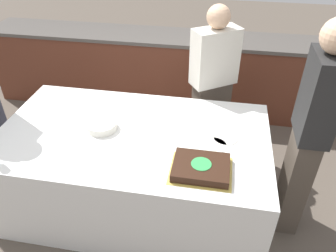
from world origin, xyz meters
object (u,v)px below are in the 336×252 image
(cake, at_px, (201,168))
(plate_stack, at_px, (102,126))
(person_seated_right, at_px, (309,134))
(person_cutting_cake, at_px, (213,85))

(cake, height_order, plate_stack, cake)
(cake, relative_size, person_seated_right, 0.24)
(person_cutting_cake, bearing_deg, plate_stack, 10.66)
(person_seated_right, bearing_deg, cake, -64.84)
(person_cutting_cake, distance_m, person_seated_right, 1.09)
(cake, distance_m, person_cutting_cake, 1.15)
(cake, bearing_deg, plate_stack, 157.08)
(plate_stack, relative_size, person_seated_right, 0.14)
(person_seated_right, bearing_deg, plate_stack, -90.34)
(plate_stack, height_order, person_cutting_cake, person_cutting_cake)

